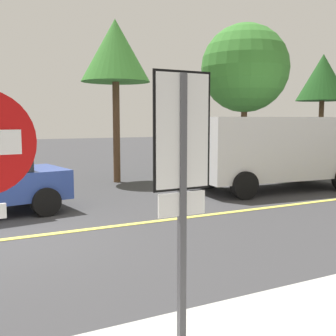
{
  "coord_description": "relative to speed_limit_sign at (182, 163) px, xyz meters",
  "views": [
    {
      "loc": [
        -0.56,
        -7.71,
        2.12
      ],
      "look_at": [
        3.78,
        0.86,
        1.01
      ],
      "focal_mm": 44.42,
      "sensor_mm": 36.0,
      "label": 1
    }
  ],
  "objects": [
    {
      "name": "speed_limit_sign",
      "position": [
        0.0,
        0.0,
        0.0
      ],
      "size": [
        0.54,
        0.06,
        2.52
      ],
      "color": "#4C4C51",
      "rests_on": "ground_plane"
    },
    {
      "name": "white_van",
      "position": [
        6.97,
        6.72,
        -0.5
      ],
      "size": [
        5.32,
        2.54,
        2.2
      ],
      "color": "white",
      "rests_on": "ground_plane"
    },
    {
      "name": "tree_centre_verge",
      "position": [
        3.15,
        10.35,
        2.6
      ],
      "size": [
        2.31,
        2.31,
        5.43
      ],
      "color": "#513823",
      "rests_on": "ground_plane"
    },
    {
      "name": "lane_marking_centre",
      "position": [
        1.89,
        4.69,
        -1.76
      ],
      "size": [
        28.0,
        0.16,
        0.01
      ],
      "primitive_type": "cube",
      "color": "#E0D14C"
    },
    {
      "name": "tree_left_verge",
      "position": [
        13.71,
        11.31,
        2.3
      ],
      "size": [
        2.42,
        2.42,
        5.17
      ],
      "color": "#513823",
      "rests_on": "ground_plane"
    },
    {
      "name": "tree_right_verge",
      "position": [
        8.36,
        10.19,
        2.33
      ],
      "size": [
        3.37,
        3.37,
        5.79
      ],
      "color": "#513823",
      "rests_on": "ground_plane"
    }
  ]
}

